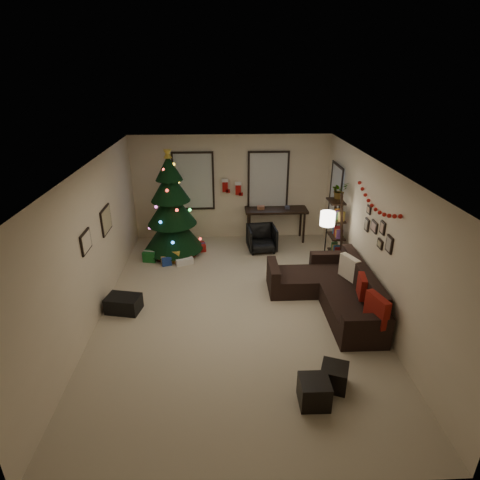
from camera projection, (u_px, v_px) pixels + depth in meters
name	position (u px, v px, depth m)	size (l,w,h in m)	color
floor	(236.00, 308.00, 7.48)	(7.00, 7.00, 0.00)	#BCAB8E
ceiling	(236.00, 167.00, 6.40)	(7.00, 7.00, 0.00)	white
wall_back	(231.00, 188.00, 10.14)	(5.00, 5.00, 0.00)	beige
wall_front	(249.00, 394.00, 3.73)	(5.00, 5.00, 0.00)	beige
wall_left	(92.00, 246.00, 6.83)	(7.00, 7.00, 0.00)	beige
wall_right	(376.00, 241.00, 7.04)	(7.00, 7.00, 0.00)	beige
window_back_left	(193.00, 181.00, 10.00)	(1.05, 0.06, 1.50)	#728CB2
window_back_right	(268.00, 180.00, 10.08)	(1.05, 0.06, 1.50)	#728CB2
window_right_wall	(336.00, 192.00, 9.32)	(0.06, 0.90, 1.30)	#728CB2
christmas_tree	(172.00, 211.00, 9.29)	(1.41, 1.41, 2.62)	black
presents	(175.00, 256.00, 9.32)	(1.43, 1.01, 0.30)	gold
sofa	(333.00, 291.00, 7.54)	(1.75, 2.56, 0.84)	black
pillow_red_a	(377.00, 310.00, 6.30)	(0.13, 0.49, 0.49)	maroon
pillow_red_b	(362.00, 286.00, 6.97)	(0.11, 0.40, 0.40)	maroon
pillow_cream	(349.00, 268.00, 7.64)	(0.13, 0.46, 0.46)	beige
ottoman_near	(314.00, 392.00, 5.29)	(0.40, 0.40, 0.38)	black
ottoman_far	(334.00, 376.00, 5.58)	(0.37, 0.37, 0.35)	black
desk	(276.00, 213.00, 10.17)	(1.59, 0.57, 0.86)	black
desk_chair	(262.00, 238.00, 9.73)	(0.62, 0.59, 0.64)	black
bookshelf	(337.00, 231.00, 8.70)	(0.30, 0.54, 1.82)	black
potted_plant	(340.00, 188.00, 8.48)	(0.44, 0.38, 0.49)	#4C4C4C
floor_lamp	(327.00, 223.00, 8.22)	(0.31, 0.31, 1.46)	black
art_map	(106.00, 220.00, 7.62)	(0.04, 0.60, 0.50)	black
art_abstract	(86.00, 242.00, 6.48)	(0.04, 0.45, 0.35)	black
gallery	(378.00, 231.00, 6.89)	(0.03, 1.25, 0.54)	black
garland	(377.00, 203.00, 6.84)	(0.08, 1.90, 0.30)	#A5140C
stocking_left	(225.00, 185.00, 10.03)	(0.20, 0.05, 0.36)	#990F0C
stocking_right	(239.00, 188.00, 10.01)	(0.20, 0.05, 0.36)	#990F0C
storage_bin	(124.00, 304.00, 7.34)	(0.61, 0.41, 0.31)	black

